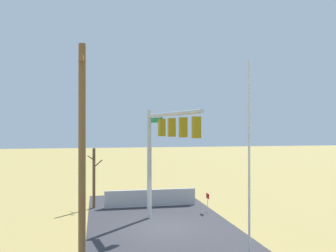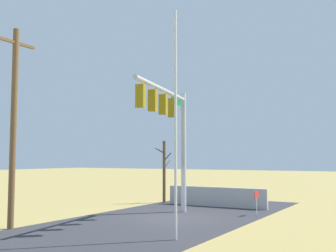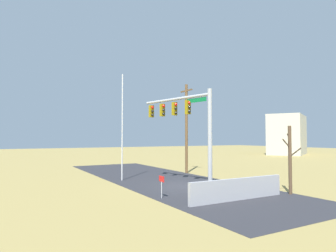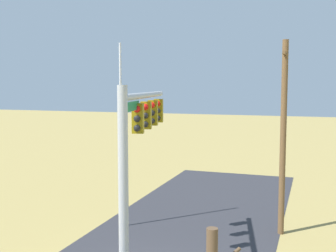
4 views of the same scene
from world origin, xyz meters
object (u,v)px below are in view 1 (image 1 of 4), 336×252
object	(u,v)px
flagpole	(249,156)
bare_tree	(94,177)
signal_mast	(163,141)
utility_pole	(82,157)
open_sign	(208,198)

from	to	relation	value
flagpole	bare_tree	bearing A→B (deg)	32.90
bare_tree	signal_mast	bearing A→B (deg)	-146.24
utility_pole	bare_tree	xyz separation A→B (m)	(11.70, -0.35, -2.28)
open_sign	bare_tree	bearing A→B (deg)	68.74
signal_mast	open_sign	size ratio (longest dim) A/B	5.47
signal_mast	utility_pole	world-z (taller)	utility_pole
signal_mast	flagpole	world-z (taller)	flagpole
signal_mast	flagpole	distance (m)	5.54
signal_mast	utility_pole	xyz separation A→B (m)	(-6.13, 4.07, -0.33)
bare_tree	open_sign	world-z (taller)	bare_tree
signal_mast	utility_pole	size ratio (longest dim) A/B	0.79
flagpole	utility_pole	xyz separation A→B (m)	(-1.45, 6.98, 0.19)
signal_mast	utility_pole	distance (m)	7.37
utility_pole	open_sign	world-z (taller)	utility_pole
bare_tree	open_sign	size ratio (longest dim) A/B	3.32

